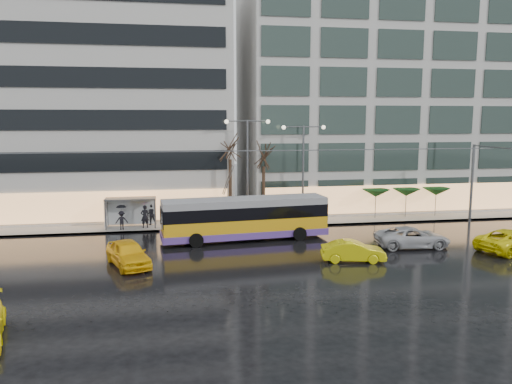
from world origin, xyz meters
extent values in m
plane|color=black|center=(0.00, 0.00, 0.00)|extent=(140.00, 140.00, 0.00)
cube|color=gray|center=(2.00, 14.00, 0.07)|extent=(80.00, 10.00, 0.15)
cube|color=slate|center=(2.00, 9.05, 0.07)|extent=(80.00, 0.10, 0.15)
cube|color=#B6B4AE|center=(-16.00, 19.00, 11.15)|extent=(34.00, 14.00, 22.00)
cube|color=#B6B4AE|center=(19.00, 19.00, 12.65)|extent=(32.00, 14.00, 25.00)
cube|color=gold|center=(0.94, 5.12, 1.10)|extent=(12.75, 3.83, 1.57)
cube|color=#5E3C97|center=(0.94, 5.12, 0.58)|extent=(12.79, 3.88, 0.52)
cube|color=black|center=(0.94, 5.12, 2.25)|extent=(12.77, 3.86, 0.94)
cube|color=gray|center=(0.94, 5.12, 2.98)|extent=(12.75, 3.83, 0.52)
cube|color=black|center=(7.22, 5.74, 2.09)|extent=(0.30, 2.40, 1.36)
cube|color=black|center=(-5.33, 4.50, 2.09)|extent=(0.30, 2.40, 1.36)
cylinder|color=black|center=(4.77, 6.81, 0.52)|extent=(1.08, 0.47, 1.05)
cylinder|color=black|center=(5.03, 4.21, 0.52)|extent=(1.08, 0.47, 1.05)
cylinder|color=black|center=(-3.14, 6.03, 0.52)|extent=(1.08, 0.47, 1.05)
cylinder|color=black|center=(-2.88, 3.43, 0.52)|extent=(1.08, 0.47, 1.05)
cylinder|color=#595B60|center=(-0.19, 6.01, 4.50)|extent=(0.44, 3.88, 2.75)
cylinder|color=#595B60|center=(-0.25, 6.53, 4.50)|extent=(0.44, 3.88, 2.75)
cylinder|color=#595B60|center=(22.00, 8.50, 3.50)|extent=(0.24, 0.24, 7.00)
cube|color=#595B60|center=(22.00, 6.00, 6.90)|extent=(0.10, 5.00, 0.10)
cylinder|color=#595B60|center=(1.00, 5.75, 6.80)|extent=(42.00, 0.04, 0.04)
cylinder|color=#595B60|center=(1.00, 6.25, 6.80)|extent=(42.00, 0.04, 0.04)
cube|color=#595B60|center=(-8.00, 10.50, 2.60)|extent=(4.20, 1.60, 0.12)
cube|color=silver|center=(-8.00, 11.20, 1.35)|extent=(4.00, 0.05, 2.20)
cube|color=white|center=(-10.05, 10.50, 1.35)|extent=(0.10, 1.40, 2.20)
cylinder|color=#595B60|center=(-10.00, 9.80, 1.35)|extent=(0.10, 0.10, 2.40)
cylinder|color=#595B60|center=(-10.00, 11.20, 1.35)|extent=(0.10, 0.10, 2.40)
cylinder|color=#595B60|center=(-6.00, 9.80, 1.35)|extent=(0.10, 0.10, 2.40)
cylinder|color=#595B60|center=(-6.00, 11.20, 1.35)|extent=(0.10, 0.10, 2.40)
cylinder|color=#595B60|center=(2.00, 10.80, 4.65)|extent=(0.18, 0.18, 9.00)
cylinder|color=#595B60|center=(1.10, 10.80, 9.05)|extent=(1.80, 0.10, 0.10)
cylinder|color=#595B60|center=(2.90, 10.80, 9.05)|extent=(1.80, 0.10, 0.10)
sphere|color=#FFF2CC|center=(0.20, 10.80, 9.00)|extent=(0.36, 0.36, 0.36)
sphere|color=#FFF2CC|center=(3.80, 10.80, 9.00)|extent=(0.36, 0.36, 0.36)
cylinder|color=#595B60|center=(7.00, 10.80, 4.40)|extent=(0.18, 0.18, 8.50)
cylinder|color=#595B60|center=(6.10, 10.80, 8.55)|extent=(1.80, 0.10, 0.10)
cylinder|color=#595B60|center=(7.90, 10.80, 8.55)|extent=(1.80, 0.10, 0.10)
sphere|color=#FFF2CC|center=(5.20, 10.80, 8.50)|extent=(0.36, 0.36, 0.36)
sphere|color=#FFF2CC|center=(8.80, 10.80, 8.50)|extent=(0.36, 0.36, 0.36)
cylinder|color=black|center=(0.50, 11.00, 2.95)|extent=(0.28, 0.28, 5.60)
cylinder|color=black|center=(3.50, 11.20, 2.60)|extent=(0.28, 0.28, 4.90)
cylinder|color=#595B60|center=(14.00, 11.00, 1.25)|extent=(0.06, 0.06, 2.20)
cone|color=#113F12|center=(14.00, 11.00, 2.45)|extent=(2.50, 2.50, 0.70)
cylinder|color=#595B60|center=(17.00, 11.00, 1.25)|extent=(0.06, 0.06, 2.20)
cone|color=#113F12|center=(17.00, 11.00, 2.45)|extent=(2.50, 2.50, 0.70)
cylinder|color=#595B60|center=(20.00, 11.00, 1.25)|extent=(0.06, 0.06, 2.20)
cone|color=#113F12|center=(20.00, 11.00, 2.45)|extent=(2.50, 2.50, 0.70)
imported|color=yellow|center=(-7.35, -0.48, 0.82)|extent=(3.52, 5.17, 1.63)
imported|color=#D9D00B|center=(7.07, -1.83, 0.68)|extent=(4.34, 2.22, 1.36)
imported|color=#FBEA0D|center=(19.00, -1.26, 0.78)|extent=(6.12, 4.26, 1.55)
imported|color=#B7B8BD|center=(12.60, 0.91, 0.74)|extent=(5.51, 2.88, 1.48)
imported|color=black|center=(-6.85, 10.13, 1.11)|extent=(0.80, 0.64, 1.92)
imported|color=#E94DA7|center=(-6.85, 10.13, 1.90)|extent=(1.20, 1.22, 0.88)
imported|color=black|center=(-6.38, 11.35, 1.08)|extent=(1.02, 0.86, 1.86)
imported|color=black|center=(-8.70, 9.68, 0.93)|extent=(1.06, 0.67, 1.57)
imported|color=black|center=(-8.70, 9.68, 1.90)|extent=(0.89, 0.89, 0.72)
camera|label=1|loc=(-4.43, -31.99, 9.27)|focal=35.00mm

